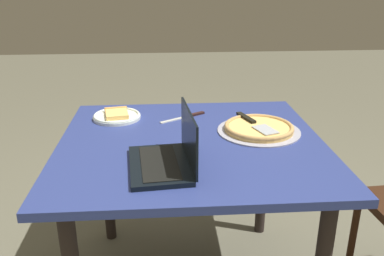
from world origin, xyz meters
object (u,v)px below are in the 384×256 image
at_px(dining_table, 191,162).
at_px(table_knife, 187,116).
at_px(laptop, 169,156).
at_px(pizza_tray, 259,128).
at_px(pizza_plate, 117,116).

xyz_separation_m(dining_table, table_knife, (0.29, -0.00, 0.10)).
distance_m(laptop, table_knife, 0.53).
bearing_deg(pizza_tray, laptop, 128.30).
distance_m(dining_table, pizza_plate, 0.46).
bearing_deg(pizza_tray, dining_table, 105.28).
bearing_deg(laptop, pizza_tray, -51.70).
distance_m(pizza_tray, table_knife, 0.37).
distance_m(laptop, pizza_plate, 0.58).
relative_size(pizza_plate, pizza_tray, 0.62).
bearing_deg(laptop, dining_table, -22.63).
xyz_separation_m(pizza_tray, table_knife, (0.21, 0.30, -0.01)).
relative_size(dining_table, table_knife, 4.93).
height_order(laptop, pizza_tray, laptop).
height_order(dining_table, laptop, laptop).
height_order(laptop, table_knife, laptop).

